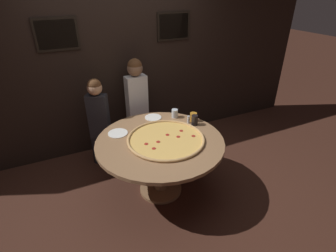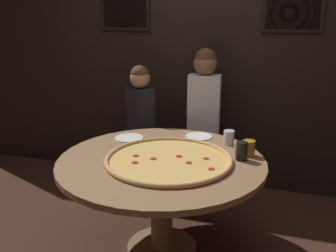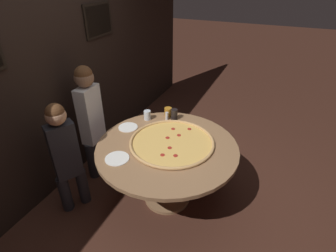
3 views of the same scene
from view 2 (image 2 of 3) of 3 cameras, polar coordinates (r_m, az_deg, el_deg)
The scene contains 12 objects.
ground_plane at distance 2.99m, azimuth -0.94°, elevation -18.30°, with size 24.00×24.00×0.00m, color #422319.
back_wall at distance 3.75m, azimuth 5.41°, elevation 10.43°, with size 6.40×0.08×2.60m.
dining_table at distance 2.69m, azimuth -1.00°, elevation -7.88°, with size 1.46×1.46×0.74m.
giant_pizza at distance 2.59m, azimuth 0.10°, elevation -5.10°, with size 0.88×0.88×0.03m.
drink_cup_beside_pizza at distance 2.64m, azimuth 11.14°, elevation -3.75°, with size 0.08×0.08×0.13m, color black.
drink_cup_far_left at distance 2.93m, azimuth 9.27°, elevation -1.75°, with size 0.08×0.08×0.11m, color silver.
drink_cup_far_right at distance 2.73m, azimuth 12.20°, elevation -3.32°, with size 0.09×0.09×0.11m, color #BC7A23.
white_plate_far_back at distance 3.10m, azimuth 4.72°, elevation -1.59°, with size 0.22×0.22×0.01m, color white.
white_plate_beside_cup at distance 3.07m, azimuth -5.95°, elevation -1.80°, with size 0.23×0.23×0.01m, color white.
condiment_shaker at distance 2.72m, azimuth 10.39°, elevation -3.45°, with size 0.04×0.04×0.10m.
diner_far_left at distance 3.53m, azimuth 5.48°, elevation 1.76°, with size 0.36×0.21×1.42m.
diner_side_left at distance 3.60m, azimuth -4.16°, elevation 0.60°, with size 0.33×0.25×1.26m.
Camera 2 is at (0.77, -2.32, 1.72)m, focal length 40.00 mm.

